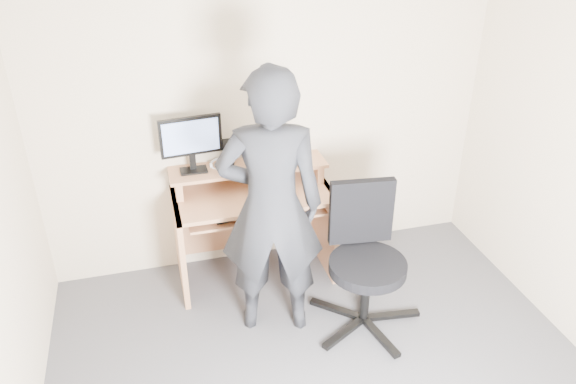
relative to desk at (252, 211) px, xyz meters
name	(u,v)px	position (x,y,z in m)	size (l,w,h in m)	color
back_wall	(268,114)	(0.20, 0.22, 0.70)	(3.50, 0.02, 2.50)	beige
desk	(252,211)	(0.00, 0.00, 0.00)	(1.20, 0.60, 0.91)	tan
monitor	(191,140)	(-0.41, 0.08, 0.62)	(0.45, 0.13, 0.43)	black
external_drive	(228,154)	(-0.14, 0.11, 0.46)	(0.07, 0.13, 0.20)	black
travel_mug	(253,154)	(0.05, 0.09, 0.45)	(0.07, 0.07, 0.17)	silver
smartphone	(294,161)	(0.35, 0.04, 0.37)	(0.07, 0.13, 0.01)	black
charger	(224,171)	(-0.20, 0.00, 0.38)	(0.04, 0.04, 0.04)	black
headphones	(220,164)	(-0.21, 0.13, 0.37)	(0.16, 0.16, 0.02)	silver
keyboard	(243,211)	(-0.10, -0.17, 0.12)	(0.46, 0.18, 0.03)	black
mouse	(289,193)	(0.26, -0.18, 0.22)	(0.10, 0.06, 0.04)	black
office_chair	(365,253)	(0.64, -0.78, 0.01)	(0.79, 0.80, 1.02)	black
person	(271,207)	(0.00, -0.66, 0.41)	(0.70, 0.46, 1.91)	black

